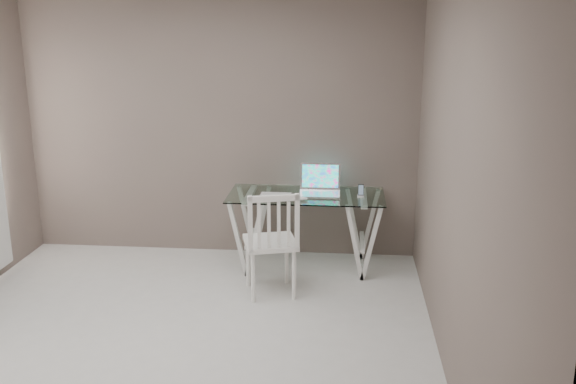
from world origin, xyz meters
name	(u,v)px	position (x,y,z in m)	size (l,w,h in m)	color
room	(144,124)	(-0.06, 0.02, 1.72)	(4.50, 4.52, 2.71)	beige
desk	(306,230)	(0.91, 1.85, 0.38)	(1.50, 0.70, 0.75)	silver
chair	(272,239)	(0.65, 1.13, 0.54)	(0.55, 0.55, 0.97)	white
laptop	(320,186)	(1.03, 1.92, 0.81)	(0.39, 0.33, 0.28)	silver
keyboard	(276,194)	(0.62, 1.82, 0.75)	(0.31, 0.13, 0.01)	silver
mouse	(302,198)	(0.88, 1.65, 0.76)	(0.11, 0.06, 0.03)	white
phone_dock	(361,193)	(1.43, 1.82, 0.78)	(0.06, 0.06, 0.12)	white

